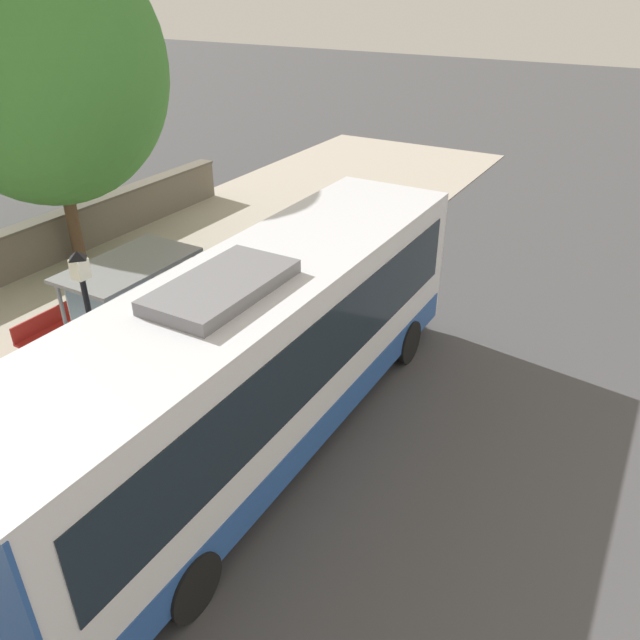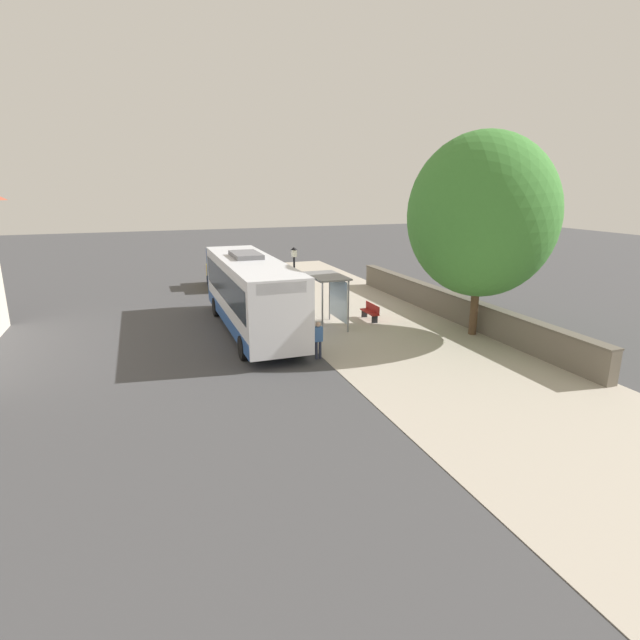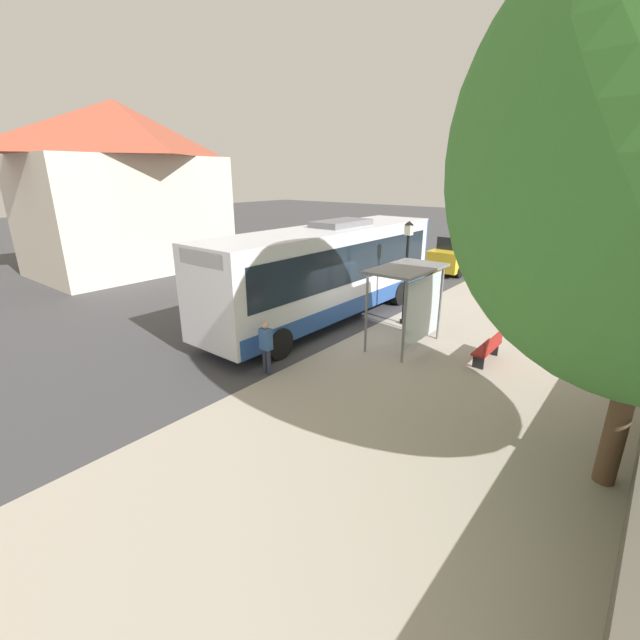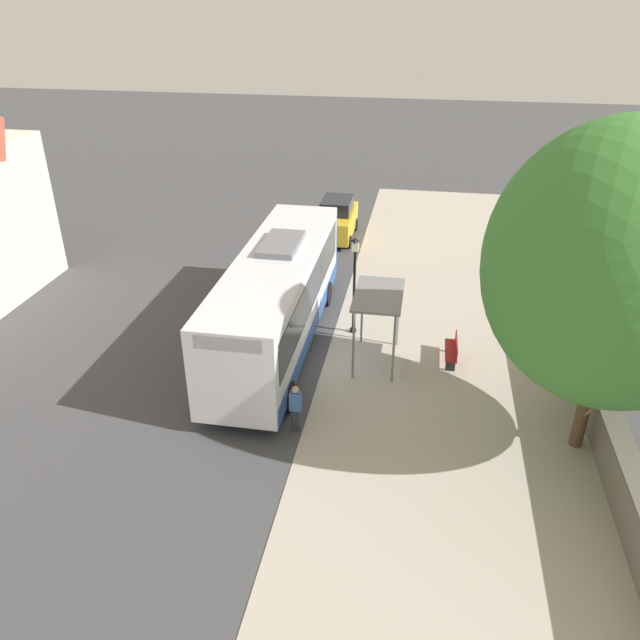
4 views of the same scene
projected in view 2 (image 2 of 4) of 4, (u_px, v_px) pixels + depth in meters
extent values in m
plane|color=#424244|center=(297.00, 334.00, 23.88)|extent=(120.00, 120.00, 0.00)
cube|color=#ADA393|center=(381.00, 325.00, 25.35)|extent=(9.00, 44.00, 0.02)
cube|color=#6B6356|center=(450.00, 306.00, 26.50)|extent=(0.50, 20.00, 1.33)
cube|color=#5B5449|center=(451.00, 293.00, 26.31)|extent=(0.60, 20.00, 0.08)
cube|color=silver|center=(251.00, 291.00, 23.91)|extent=(2.59, 11.27, 3.06)
cube|color=black|center=(250.00, 283.00, 23.81)|extent=(2.63, 10.37, 1.35)
cube|color=#264C93|center=(252.00, 316.00, 24.23)|extent=(2.63, 11.04, 0.61)
cube|color=#264C93|center=(230.00, 272.00, 29.00)|extent=(2.63, 0.06, 2.94)
cube|color=black|center=(282.00, 288.00, 18.51)|extent=(1.94, 0.08, 0.43)
cube|color=slate|center=(246.00, 255.00, 24.25)|extent=(1.29, 2.48, 0.22)
cylinder|color=black|center=(300.00, 341.00, 21.12)|extent=(0.30, 1.00, 1.00)
cylinder|color=black|center=(243.00, 348.00, 20.32)|extent=(0.30, 1.00, 1.00)
cylinder|color=black|center=(260.00, 303.00, 27.87)|extent=(0.30, 1.00, 1.00)
cylinder|color=black|center=(216.00, 307.00, 27.08)|extent=(0.30, 1.00, 1.00)
cylinder|color=slate|center=(306.00, 298.00, 25.66)|extent=(0.08, 0.08, 2.56)
cylinder|color=slate|center=(322.00, 309.00, 23.39)|extent=(0.08, 0.08, 2.56)
cylinder|color=slate|center=(330.00, 296.00, 26.09)|extent=(0.08, 0.08, 2.56)
cylinder|color=slate|center=(348.00, 307.00, 23.83)|extent=(0.08, 0.08, 2.56)
cube|color=slate|center=(326.00, 276.00, 24.40)|extent=(1.62, 2.80, 0.08)
cube|color=silver|center=(338.00, 299.00, 24.92)|extent=(0.03, 2.25, 2.05)
cylinder|color=#2D3347|center=(320.00, 350.00, 20.45)|extent=(0.12, 0.12, 0.75)
cylinder|color=#2D3347|center=(316.00, 350.00, 20.40)|extent=(0.12, 0.12, 0.75)
cube|color=#38609E|center=(318.00, 334.00, 20.24)|extent=(0.34, 0.22, 0.61)
sphere|color=tan|center=(318.00, 324.00, 20.14)|extent=(0.21, 0.21, 0.21)
cube|color=maroon|center=(370.00, 312.00, 26.18)|extent=(0.40, 1.58, 0.06)
cube|color=maroon|center=(373.00, 308.00, 26.18)|extent=(0.04, 1.58, 0.40)
cube|color=black|center=(364.00, 313.00, 26.82)|extent=(0.32, 0.06, 0.45)
cube|color=black|center=(375.00, 319.00, 25.67)|extent=(0.32, 0.06, 0.45)
cylinder|color=black|center=(295.00, 318.00, 26.48)|extent=(0.24, 0.24, 0.16)
cylinder|color=black|center=(294.00, 289.00, 26.06)|extent=(0.10, 0.10, 3.34)
cube|color=silver|center=(294.00, 253.00, 25.58)|extent=(0.24, 0.24, 0.35)
pyramid|color=black|center=(294.00, 249.00, 25.51)|extent=(0.28, 0.28, 0.14)
cylinder|color=brown|center=(475.00, 296.00, 23.36)|extent=(0.37, 0.37, 3.75)
ellipsoid|color=#3D7F33|center=(482.00, 215.00, 22.38)|extent=(6.66, 6.66, 7.33)
cube|color=gold|center=(223.00, 275.00, 34.65)|extent=(1.76, 4.09, 1.11)
cube|color=black|center=(222.00, 262.00, 34.50)|extent=(1.49, 2.13, 0.69)
cylinder|color=black|center=(239.00, 285.00, 33.84)|extent=(0.22, 0.64, 0.64)
cylinder|color=black|center=(214.00, 287.00, 33.30)|extent=(0.22, 0.64, 0.64)
cylinder|color=black|center=(232.00, 278.00, 36.26)|extent=(0.22, 0.64, 0.64)
cylinder|color=black|center=(209.00, 280.00, 35.72)|extent=(0.22, 0.64, 0.64)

